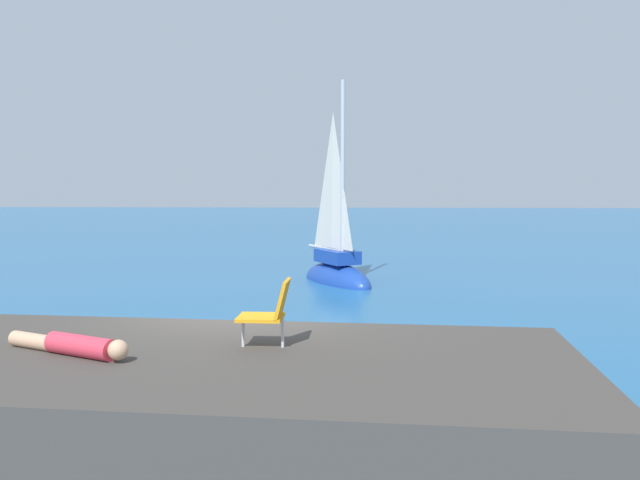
{
  "coord_description": "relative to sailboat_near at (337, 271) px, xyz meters",
  "views": [
    {
      "loc": [
        1.71,
        -9.8,
        2.94
      ],
      "look_at": [
        0.8,
        8.01,
        1.47
      ],
      "focal_mm": 37.13,
      "sensor_mm": 36.0,
      "label": 1
    }
  ],
  "objects": [
    {
      "name": "sailboat_near",
      "position": [
        0.0,
        0.0,
        0.0
      ],
      "size": [
        2.79,
        3.61,
        6.64
      ],
      "rotation": [
        0.0,
        0.0,
        5.24
      ],
      "color": "#193D99",
      "rests_on": "ground"
    },
    {
      "name": "boulder_seaward",
      "position": [
        -1.61,
        -10.42,
        -0.36
      ],
      "size": [
        1.62,
        1.76,
        1.01
      ],
      "primitive_type": "cube",
      "rotation": [
        0.15,
        0.01,
        1.34
      ],
      "color": "#3E4031",
      "rests_on": "ground"
    },
    {
      "name": "ground_plane",
      "position": [
        -1.2,
        -10.21,
        -0.36
      ],
      "size": [
        160.0,
        160.0,
        0.0
      ],
      "primitive_type": "plane",
      "color": "#236093"
    },
    {
      "name": "person_sunbather",
      "position": [
        -2.61,
        -12.93,
        0.81
      ],
      "size": [
        1.64,
        0.89,
        0.25
      ],
      "rotation": [
        0.0,
        0.0,
        2.71
      ],
      "color": "#DB384C",
      "rests_on": "shore_ledge"
    },
    {
      "name": "boulder_inland",
      "position": [
        -1.96,
        -11.23,
        -0.36
      ],
      "size": [
        1.38,
        1.35,
        0.66
      ],
      "primitive_type": "cube",
      "rotation": [
        0.06,
        0.03,
        0.77
      ],
      "color": "#384039",
      "rests_on": "ground"
    },
    {
      "name": "beach_chair",
      "position": [
        -0.46,
        -12.45,
        1.14
      ],
      "size": [
        0.61,
        0.5,
        0.8
      ],
      "rotation": [
        0.0,
        0.0,
        3.12
      ],
      "color": "orange",
      "rests_on": "shore_ledge"
    },
    {
      "name": "shore_ledge",
      "position": [
        -1.03,
        -12.84,
        0.17
      ],
      "size": [
        8.38,
        4.38,
        1.06
      ],
      "primitive_type": "cube",
      "rotation": [
        0.0,
        0.0,
        -0.07
      ],
      "color": "#423D38",
      "rests_on": "ground"
    }
  ]
}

